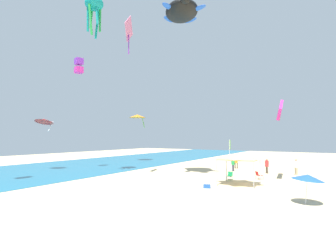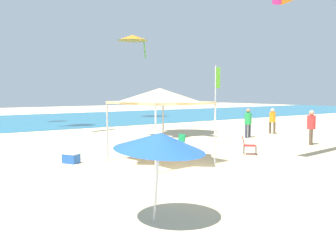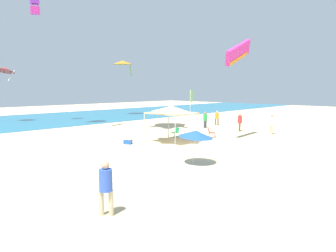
{
  "view_description": "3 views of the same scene",
  "coord_description": "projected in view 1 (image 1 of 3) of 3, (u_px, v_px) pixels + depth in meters",
  "views": [
    {
      "loc": [
        -23.1,
        -3.95,
        4.33
      ],
      "look_at": [
        -0.42,
        10.62,
        5.59
      ],
      "focal_mm": 26.73,
      "sensor_mm": 36.0,
      "label": 1
    },
    {
      "loc": [
        -9.05,
        -9.35,
        2.79
      ],
      "look_at": [
        0.38,
        3.24,
        1.4
      ],
      "focal_mm": 41.86,
      "sensor_mm": 36.0,
      "label": 2
    },
    {
      "loc": [
        -17.61,
        -13.4,
        4.31
      ],
      "look_at": [
        -0.35,
        3.25,
        1.32
      ],
      "focal_mm": 32.63,
      "sensor_mm": 36.0,
      "label": 3
    }
  ],
  "objects": [
    {
      "name": "ocean_strip",
      "position": [
        69.0,
        167.0,
        36.46
      ],
      "size": [
        120.0,
        20.2,
        0.02
      ],
      "primitive_type": "cube",
      "color": "teal",
      "rests_on": "ground"
    },
    {
      "name": "kite_octopus_teal",
      "position": [
        94.0,
        6.0,
        29.36
      ],
      "size": [
        2.14,
        2.14,
        4.75
      ],
      "rotation": [
        0.0,
        0.0,
        4.48
      ],
      "color": "teal"
    },
    {
      "name": "kite_box_purple",
      "position": [
        79.0,
        66.0,
        34.15
      ],
      "size": [
        1.2,
        1.19,
        2.06
      ],
      "rotation": [
        0.0,
        0.0,
        4.45
      ],
      "color": "purple"
    },
    {
      "name": "kite_delta_orange",
      "position": [
        137.0,
        116.0,
        46.3
      ],
      "size": [
        3.99,
        3.99,
        2.41
      ],
      "rotation": [
        0.0,
        0.0,
        2.78
      ],
      "color": "orange"
    },
    {
      "name": "person_far_stroller",
      "position": [
        233.0,
        163.0,
        32.42
      ],
      "size": [
        0.47,
        0.42,
        1.76
      ],
      "rotation": [
        0.0,
        0.0,
        0.08
      ],
      "color": "#33384C",
      "rests_on": "ground"
    },
    {
      "name": "ground",
      "position": [
        275.0,
        189.0,
        21.34
      ],
      "size": [
        120.0,
        120.0,
        0.1
      ],
      "primitive_type": "cube",
      "color": "#D6BC8C"
    },
    {
      "name": "canopy_tent",
      "position": [
        239.0,
        156.0,
        22.98
      ],
      "size": [
        3.03,
        3.39,
        2.92
      ],
      "rotation": [
        0.0,
        0.0,
        0.04
      ],
      "color": "#B7B7BC",
      "rests_on": "ground"
    },
    {
      "name": "kite_parafoil_magenta",
      "position": [
        280.0,
        110.0,
        25.79
      ],
      "size": [
        4.17,
        0.94,
        2.52
      ],
      "rotation": [
        0.0,
        0.0,
        3.23
      ],
      "color": "#E02D9E"
    },
    {
      "name": "banner_flag",
      "position": [
        230.0,
        153.0,
        29.28
      ],
      "size": [
        0.36,
        0.06,
        4.16
      ],
      "color": "silver",
      "rests_on": "ground"
    },
    {
      "name": "folding_chair_facing_ocean",
      "position": [
        258.0,
        175.0,
        26.01
      ],
      "size": [
        0.81,
        0.81,
        0.82
      ],
      "rotation": [
        0.0,
        0.0,
        0.79
      ],
      "color": "black",
      "rests_on": "ground"
    },
    {
      "name": "cooler_box",
      "position": [
        207.0,
        186.0,
        21.47
      ],
      "size": [
        0.64,
        0.74,
        0.4
      ],
      "color": "blue",
      "rests_on": "ground"
    },
    {
      "name": "kite_diamond_pink",
      "position": [
        129.0,
        30.0,
        27.62
      ],
      "size": [
        2.77,
        1.37,
        4.34
      ],
      "rotation": [
        0.0,
        0.0,
        0.58
      ],
      "color": "pink"
    },
    {
      "name": "folding_chair_right_of_tent",
      "position": [
        230.0,
        175.0,
        25.65
      ],
      "size": [
        0.64,
        0.56,
        0.82
      ],
      "rotation": [
        0.0,
        0.0,
        4.69
      ],
      "color": "black",
      "rests_on": "ground"
    },
    {
      "name": "person_kite_handler",
      "position": [
        296.0,
        165.0,
        29.03
      ],
      "size": [
        0.46,
        0.45,
        1.9
      ],
      "rotation": [
        0.0,
        0.0,
        0.55
      ],
      "color": "#C6B28C",
      "rests_on": "ground"
    },
    {
      "name": "kite_turtle_black",
      "position": [
        182.0,
        11.0,
        27.51
      ],
      "size": [
        5.83,
        5.86,
        1.75
      ],
      "rotation": [
        0.0,
        0.0,
        3.81
      ],
      "color": "black"
    },
    {
      "name": "person_by_tent",
      "position": [
        236.0,
        161.0,
        35.2
      ],
      "size": [
        0.4,
        0.44,
        1.67
      ],
      "rotation": [
        0.0,
        0.0,
        4.99
      ],
      "color": "brown",
      "rests_on": "ground"
    },
    {
      "name": "person_beachcomber",
      "position": [
        267.0,
        165.0,
        30.41
      ],
      "size": [
        0.45,
        0.43,
        1.81
      ],
      "rotation": [
        0.0,
        0.0,
        3.63
      ],
      "color": "brown",
      "rests_on": "ground"
    },
    {
      "name": "beach_umbrella",
      "position": [
        308.0,
        177.0,
        16.33
      ],
      "size": [
        1.96,
        1.97,
        2.04
      ],
      "color": "silver",
      "rests_on": "ground"
    },
    {
      "name": "kite_delta_red",
      "position": [
        44.0,
        121.0,
        33.46
      ],
      "size": [
        3.16,
        3.15,
        2.02
      ],
      "rotation": [
        0.0,
        0.0,
        2.03
      ],
      "color": "red"
    }
  ]
}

